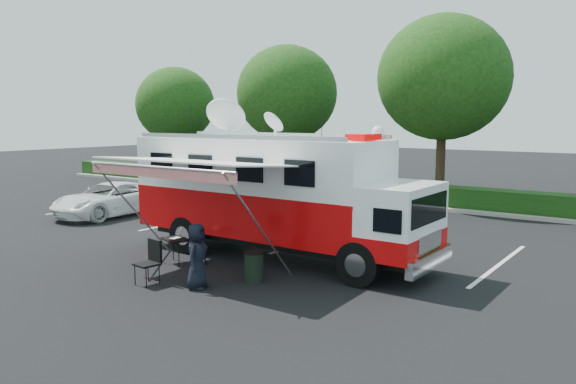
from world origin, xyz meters
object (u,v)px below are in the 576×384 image
Objects in this scene: white_suv at (111,216)px; trash_bin at (254,267)px; command_truck at (276,193)px; folding_table at (176,240)px.

trash_bin is at bearing -21.93° from white_suv.
command_truck is 9.30× the size of folding_table.
folding_table is (-1.91, -2.16, -1.25)m from command_truck.
white_suv is 8.97m from folding_table.
command_truck is 2.95m from trash_bin.
command_truck reaches higher than white_suv.
trash_bin is (11.00, -4.02, 0.39)m from white_suv.
trash_bin is (2.94, -0.14, -0.27)m from folding_table.
command_truck is 3.14m from folding_table.
command_truck is at bearing -11.65° from white_suv.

